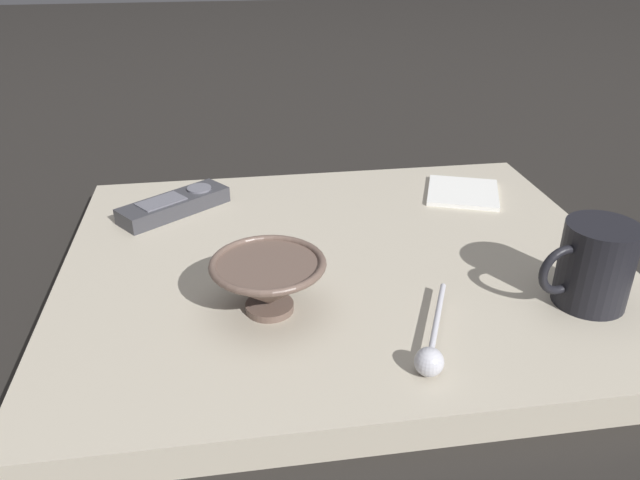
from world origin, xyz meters
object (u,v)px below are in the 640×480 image
object	(u,v)px
tv_remote_near	(174,205)
folded_napkin	(463,192)
cereal_bowl	(268,282)
teaspoon	(431,353)
coffee_mug	(594,265)

from	to	relation	value
tv_remote_near	folded_napkin	xyz separation A→B (m)	(-0.42, -0.00, -0.01)
tv_remote_near	folded_napkin	world-z (taller)	tv_remote_near
cereal_bowl	teaspoon	xyz separation A→B (m)	(-0.14, 0.11, -0.02)
cereal_bowl	coffee_mug	distance (m)	0.34
cereal_bowl	tv_remote_near	size ratio (longest dim) A/B	0.77
coffee_mug	tv_remote_near	size ratio (longest dim) A/B	0.70
teaspoon	folded_napkin	distance (m)	0.42
coffee_mug	cereal_bowl	bearing A→B (deg)	-6.09
teaspoon	cereal_bowl	bearing A→B (deg)	-39.05
cereal_bowl	tv_remote_near	world-z (taller)	cereal_bowl
coffee_mug	teaspoon	world-z (taller)	coffee_mug
teaspoon	folded_napkin	size ratio (longest dim) A/B	1.00
coffee_mug	folded_napkin	distance (m)	0.31
coffee_mug	tv_remote_near	bearing A→B (deg)	-33.70
coffee_mug	tv_remote_near	world-z (taller)	coffee_mug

